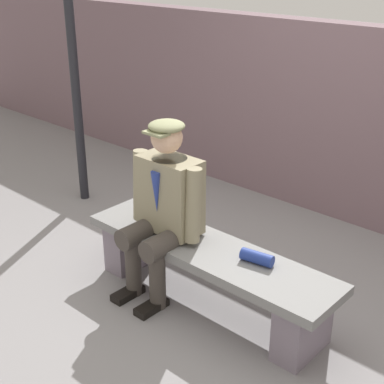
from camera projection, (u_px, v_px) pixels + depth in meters
ground_plane at (206, 302)px, 3.77m from camera, size 30.00×30.00×0.00m
bench at (207, 265)px, 3.65m from camera, size 1.84×0.46×0.43m
seated_man at (164, 204)px, 3.66m from camera, size 0.60×0.55×1.22m
rolled_magazine at (257, 258)px, 3.40m from camera, size 0.22×0.11×0.08m
stadium_wall at (351, 125)px, 4.69m from camera, size 12.00×0.24×1.65m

